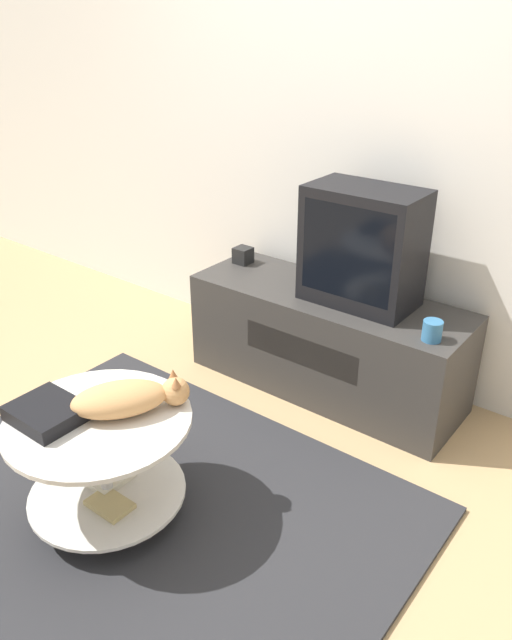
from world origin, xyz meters
The scene contains 10 objects.
ground_plane centered at (0.00, 0.00, 0.00)m, with size 12.00×12.00×0.00m, color tan.
wall_back centered at (0.00, 1.54, 1.30)m, with size 8.00×0.05×2.60m.
rug centered at (0.00, 0.00, 0.01)m, with size 1.98×1.57×0.02m.
tv_stand centered at (0.07, 1.22, 0.26)m, with size 1.39×0.48×0.52m.
tv centered at (0.21, 1.24, 0.79)m, with size 0.51×0.30×0.54m.
speaker centered at (-0.52, 1.29, 0.56)m, with size 0.09×0.09×0.09m.
mug centered at (0.64, 1.08, 0.56)m, with size 0.08×0.08×0.09m.
coffee_table centered at (-0.09, -0.07, 0.29)m, with size 0.67×0.67×0.44m.
dvd_box centered at (-0.22, -0.18, 0.48)m, with size 0.25×0.21×0.06m.
cat centered at (-0.04, 0.02, 0.51)m, with size 0.37×0.47×0.13m.
Camera 1 is at (1.46, -1.16, 1.76)m, focal length 35.00 mm.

